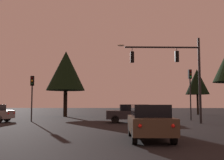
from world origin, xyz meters
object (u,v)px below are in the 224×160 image
Objects in this scene: traffic_light_corner_left at (32,89)px; car_nearside_lane at (150,121)px; tree_left_far at (66,71)px; traffic_light_corner_right at (190,85)px; car_crossing_left at (132,113)px; traffic_signal_mast_arm at (176,65)px; tree_behind_sign at (197,82)px.

traffic_light_corner_left is 15.72m from car_nearside_lane.
traffic_light_corner_right is at bearing -28.84° from tree_left_far.
traffic_light_corner_left is 10.04m from tree_left_far.
traffic_light_corner_right reaches higher than car_nearside_lane.
traffic_light_corner_right is 1.11× the size of car_crossing_left.
traffic_signal_mast_arm is 5.03m from traffic_light_corner_right.
tree_left_far is (-13.71, 7.55, 2.32)m from traffic_light_corner_right.
tree_left_far reaches higher than traffic_signal_mast_arm.
tree_behind_sign is (10.00, 28.83, 4.08)m from car_nearside_lane.
traffic_light_corner_left is 0.98× the size of car_nearside_lane.
car_crossing_left is at bearing -148.42° from traffic_light_corner_right.
car_nearside_lane is (-3.20, -10.12, -3.90)m from traffic_signal_mast_arm.
traffic_signal_mast_arm is 1.42× the size of traffic_light_corner_right.
traffic_light_corner_right is 1.16× the size of car_nearside_lane.
traffic_signal_mast_arm is at bearing -116.89° from traffic_light_corner_right.
traffic_signal_mast_arm reaches higher than traffic_light_corner_left.
car_crossing_left is at bearing -54.36° from tree_left_far.
traffic_signal_mast_arm reaches higher than car_nearside_lane.
traffic_light_corner_left is at bearing 127.02° from car_nearside_lane.
traffic_light_corner_left is 0.93× the size of car_crossing_left.
tree_behind_sign is at bearing 59.94° from car_crossing_left.
tree_behind_sign is (19.38, 16.39, 1.95)m from traffic_light_corner_left.
car_nearside_lane is at bearing -107.53° from traffic_signal_mast_arm.
tree_behind_sign is (6.81, 18.71, 0.18)m from traffic_signal_mast_arm.
traffic_signal_mast_arm is 5.34m from car_crossing_left.
tree_behind_sign is at bearing 70.01° from traffic_signal_mast_arm.
tree_behind_sign reaches higher than car_nearside_lane.
tree_behind_sign is at bearing 20.40° from tree_left_far.
traffic_signal_mast_arm is 12.91m from traffic_light_corner_left.
car_nearside_lane and car_crossing_left have the same top height.
traffic_signal_mast_arm is 1.65× the size of car_nearside_lane.
traffic_light_corner_left is 0.84× the size of traffic_light_corner_right.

